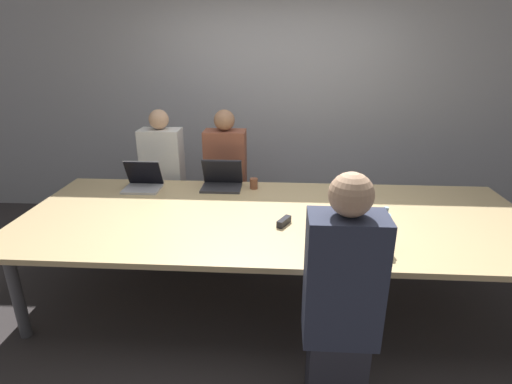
{
  "coord_description": "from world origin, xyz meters",
  "views": [
    {
      "loc": [
        0.03,
        -2.8,
        1.97
      ],
      "look_at": [
        -0.15,
        0.1,
        0.88
      ],
      "focal_mm": 28.0,
      "sensor_mm": 36.0,
      "label": 1
    }
  ],
  "objects_px": {
    "laptop_near_midright": "(343,244)",
    "bottle_near_midright": "(384,230)",
    "laptop_far_midleft": "(222,180)",
    "person_near_midright": "(342,301)",
    "laptop_far_left": "(143,181)",
    "stapler": "(284,222)",
    "person_far_midleft": "(226,181)",
    "cup_far_midleft": "(254,184)",
    "person_far_left": "(164,180)"
  },
  "relations": [
    {
      "from": "person_far_left",
      "to": "person_far_midleft",
      "type": "bearing_deg",
      "value": -1.87
    },
    {
      "from": "cup_far_midleft",
      "to": "bottle_near_midright",
      "type": "bearing_deg",
      "value": -48.75
    },
    {
      "from": "person_near_midright",
      "to": "bottle_near_midright",
      "type": "bearing_deg",
      "value": -121.1
    },
    {
      "from": "person_far_midleft",
      "to": "bottle_near_midright",
      "type": "distance_m",
      "value": 1.86
    },
    {
      "from": "laptop_far_left",
      "to": "person_far_midleft",
      "type": "bearing_deg",
      "value": 31.46
    },
    {
      "from": "laptop_near_midright",
      "to": "laptop_far_left",
      "type": "bearing_deg",
      "value": -33.68
    },
    {
      "from": "laptop_far_left",
      "to": "person_far_midleft",
      "type": "distance_m",
      "value": 0.82
    },
    {
      "from": "laptop_far_left",
      "to": "cup_far_midleft",
      "type": "height_order",
      "value": "laptop_far_left"
    },
    {
      "from": "cup_far_midleft",
      "to": "laptop_far_left",
      "type": "bearing_deg",
      "value": -176.7
    },
    {
      "from": "laptop_near_midright",
      "to": "person_near_midright",
      "type": "distance_m",
      "value": 0.45
    },
    {
      "from": "stapler",
      "to": "laptop_far_left",
      "type": "bearing_deg",
      "value": 179.31
    },
    {
      "from": "laptop_near_midright",
      "to": "bottle_near_midright",
      "type": "bearing_deg",
      "value": -157.15
    },
    {
      "from": "person_far_left",
      "to": "laptop_near_midright",
      "type": "xyz_separation_m",
      "value": [
        1.58,
        -1.53,
        0.14
      ]
    },
    {
      "from": "laptop_far_left",
      "to": "person_far_left",
      "type": "xyz_separation_m",
      "value": [
        0.05,
        0.44,
        -0.14
      ]
    },
    {
      "from": "stapler",
      "to": "person_far_midleft",
      "type": "bearing_deg",
      "value": 145.16
    },
    {
      "from": "bottle_near_midright",
      "to": "cup_far_midleft",
      "type": "bearing_deg",
      "value": 131.25
    },
    {
      "from": "laptop_far_midleft",
      "to": "cup_far_midleft",
      "type": "bearing_deg",
      "value": -2.92
    },
    {
      "from": "person_far_left",
      "to": "person_far_midleft",
      "type": "distance_m",
      "value": 0.64
    },
    {
      "from": "person_far_left",
      "to": "person_near_midright",
      "type": "height_order",
      "value": "person_near_midright"
    },
    {
      "from": "laptop_near_midright",
      "to": "person_far_left",
      "type": "bearing_deg",
      "value": -44.14
    },
    {
      "from": "laptop_far_midleft",
      "to": "bottle_near_midright",
      "type": "xyz_separation_m",
      "value": [
        1.2,
        -1.05,
        0.04
      ]
    },
    {
      "from": "laptop_near_midright",
      "to": "person_far_midleft",
      "type": "bearing_deg",
      "value": -58.12
    },
    {
      "from": "cup_far_midleft",
      "to": "stapler",
      "type": "relative_size",
      "value": 0.63
    },
    {
      "from": "person_near_midright",
      "to": "stapler",
      "type": "distance_m",
      "value": 0.89
    },
    {
      "from": "person_near_midright",
      "to": "person_far_midleft",
      "type": "bearing_deg",
      "value": -65.66
    },
    {
      "from": "cup_far_midleft",
      "to": "bottle_near_midright",
      "type": "relative_size",
      "value": 0.35
    },
    {
      "from": "person_far_midleft",
      "to": "stapler",
      "type": "distance_m",
      "value": 1.25
    },
    {
      "from": "laptop_far_left",
      "to": "laptop_near_midright",
      "type": "height_order",
      "value": "laptop_far_left"
    },
    {
      "from": "person_near_midright",
      "to": "bottle_near_midright",
      "type": "xyz_separation_m",
      "value": [
        0.33,
        0.55,
        0.17
      ]
    },
    {
      "from": "person_near_midright",
      "to": "person_far_left",
      "type": "bearing_deg",
      "value": -52.31
    },
    {
      "from": "cup_far_midleft",
      "to": "person_near_midright",
      "type": "relative_size",
      "value": 0.07
    },
    {
      "from": "laptop_far_midleft",
      "to": "cup_far_midleft",
      "type": "xyz_separation_m",
      "value": [
        0.29,
        -0.01,
        -0.03
      ]
    },
    {
      "from": "person_far_left",
      "to": "laptop_near_midright",
      "type": "height_order",
      "value": "person_far_left"
    },
    {
      "from": "cup_far_midleft",
      "to": "laptop_near_midright",
      "type": "height_order",
      "value": "laptop_near_midright"
    },
    {
      "from": "laptop_far_midleft",
      "to": "laptop_near_midright",
      "type": "distance_m",
      "value": 1.48
    },
    {
      "from": "person_far_midleft",
      "to": "bottle_near_midright",
      "type": "height_order",
      "value": "person_far_midleft"
    },
    {
      "from": "laptop_far_midleft",
      "to": "person_near_midright",
      "type": "bearing_deg",
      "value": -61.45
    },
    {
      "from": "laptop_far_left",
      "to": "stapler",
      "type": "height_order",
      "value": "laptop_far_left"
    },
    {
      "from": "person_far_midleft",
      "to": "stapler",
      "type": "bearing_deg",
      "value": -62.71
    },
    {
      "from": "bottle_near_midright",
      "to": "person_far_midleft",
      "type": "bearing_deg",
      "value": 130.84
    },
    {
      "from": "laptop_far_left",
      "to": "bottle_near_midright",
      "type": "bearing_deg",
      "value": -27.15
    },
    {
      "from": "cup_far_midleft",
      "to": "stapler",
      "type": "distance_m",
      "value": 0.79
    },
    {
      "from": "laptop_far_left",
      "to": "person_near_midright",
      "type": "bearing_deg",
      "value": -44.06
    },
    {
      "from": "bottle_near_midright",
      "to": "stapler",
      "type": "bearing_deg",
      "value": 155.76
    },
    {
      "from": "person_far_left",
      "to": "laptop_far_midleft",
      "type": "height_order",
      "value": "person_far_left"
    },
    {
      "from": "person_far_left",
      "to": "laptop_near_midright",
      "type": "distance_m",
      "value": 2.2
    },
    {
      "from": "laptop_far_midleft",
      "to": "person_near_midright",
      "type": "relative_size",
      "value": 0.26
    },
    {
      "from": "laptop_near_midright",
      "to": "bottle_near_midright",
      "type": "height_order",
      "value": "bottle_near_midright"
    },
    {
      "from": "laptop_far_left",
      "to": "person_near_midright",
      "type": "distance_m",
      "value": 2.19
    },
    {
      "from": "cup_far_midleft",
      "to": "person_near_midright",
      "type": "bearing_deg",
      "value": -69.95
    }
  ]
}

